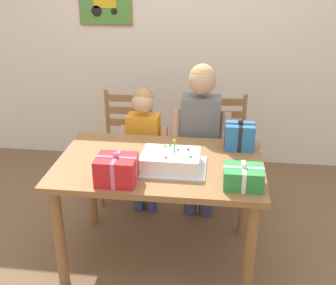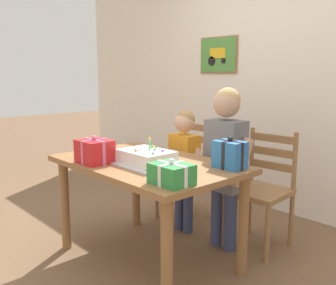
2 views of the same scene
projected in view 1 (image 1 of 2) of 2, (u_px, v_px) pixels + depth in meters
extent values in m
plane|color=brown|center=(160.00, 255.00, 3.08)|extent=(20.00, 20.00, 0.00)
cube|color=silver|center=(184.00, 33.00, 4.07)|extent=(6.40, 0.08, 2.60)
cube|color=olive|center=(105.00, 4.00, 4.00)|extent=(0.51, 0.02, 0.39)
cube|color=#4C8E3D|center=(105.00, 4.00, 3.99)|extent=(0.48, 0.01, 0.36)
cube|color=gold|center=(105.00, 2.00, 3.98)|extent=(0.22, 0.01, 0.11)
cylinder|color=black|center=(97.00, 11.00, 4.02)|extent=(0.10, 0.01, 0.10)
cylinder|color=black|center=(114.00, 11.00, 4.00)|extent=(0.06, 0.01, 0.06)
cube|color=olive|center=(160.00, 165.00, 2.78)|extent=(1.34, 0.86, 0.04)
cylinder|color=olive|center=(59.00, 238.00, 2.68)|extent=(0.07, 0.07, 0.71)
cylinder|color=olive|center=(250.00, 252.00, 2.55)|extent=(0.07, 0.07, 0.71)
cylinder|color=olive|center=(91.00, 184.00, 3.31)|extent=(0.07, 0.07, 0.71)
cylinder|color=olive|center=(245.00, 193.00, 3.18)|extent=(0.07, 0.07, 0.71)
cube|color=silver|center=(171.00, 167.00, 2.69)|extent=(0.44, 0.34, 0.01)
cube|color=white|center=(171.00, 160.00, 2.67)|extent=(0.36, 0.26, 0.09)
cylinder|color=#56C666|center=(174.00, 147.00, 2.65)|extent=(0.01, 0.01, 0.07)
sphere|color=yellow|center=(174.00, 140.00, 2.63)|extent=(0.02, 0.02, 0.02)
sphere|color=green|center=(166.00, 146.00, 2.73)|extent=(0.01, 0.01, 0.01)
sphere|color=green|center=(178.00, 150.00, 2.69)|extent=(0.02, 0.02, 0.02)
sphere|color=green|center=(191.00, 157.00, 2.59)|extent=(0.02, 0.02, 0.02)
sphere|color=green|center=(170.00, 145.00, 2.75)|extent=(0.02, 0.02, 0.02)
sphere|color=orange|center=(166.00, 157.00, 2.59)|extent=(0.02, 0.02, 0.02)
sphere|color=yellow|center=(165.00, 145.00, 2.75)|extent=(0.02, 0.02, 0.02)
sphere|color=purple|center=(188.00, 149.00, 2.69)|extent=(0.02, 0.02, 0.02)
cube|color=#286BB7|center=(240.00, 136.00, 2.93)|extent=(0.20, 0.14, 0.18)
cube|color=black|center=(240.00, 136.00, 2.93)|extent=(0.21, 0.02, 0.19)
cube|color=black|center=(240.00, 136.00, 2.93)|extent=(0.02, 0.14, 0.19)
sphere|color=black|center=(241.00, 122.00, 2.89)|extent=(0.04, 0.04, 0.04)
cube|color=#2D8E42|center=(243.00, 177.00, 2.46)|extent=(0.23, 0.18, 0.12)
cube|color=white|center=(243.00, 177.00, 2.46)|extent=(0.23, 0.02, 0.12)
cube|color=white|center=(243.00, 177.00, 2.46)|extent=(0.02, 0.19, 0.12)
sphere|color=white|center=(244.00, 166.00, 2.43)|extent=(0.04, 0.04, 0.04)
cube|color=red|center=(117.00, 170.00, 2.50)|extent=(0.23, 0.19, 0.16)
cube|color=#DB668E|center=(117.00, 170.00, 2.50)|extent=(0.24, 0.02, 0.17)
cube|color=#DB668E|center=(117.00, 170.00, 2.50)|extent=(0.02, 0.20, 0.17)
sphere|color=#DB668E|center=(116.00, 155.00, 2.46)|extent=(0.04, 0.04, 0.04)
cube|color=#996B42|center=(126.00, 150.00, 3.66)|extent=(0.43, 0.43, 0.04)
cylinder|color=#996B42|center=(145.00, 186.00, 3.56)|extent=(0.04, 0.04, 0.43)
cylinder|color=#996B42|center=(100.00, 184.00, 3.60)|extent=(0.04, 0.04, 0.43)
cylinder|color=#996B42|center=(151.00, 165.00, 3.91)|extent=(0.04, 0.04, 0.43)
cylinder|color=#996B42|center=(110.00, 164.00, 3.94)|extent=(0.04, 0.04, 0.43)
cylinder|color=#996B42|center=(150.00, 116.00, 3.72)|extent=(0.04, 0.04, 0.45)
cylinder|color=#996B42|center=(107.00, 115.00, 3.75)|extent=(0.04, 0.04, 0.45)
cube|color=#996B42|center=(129.00, 123.00, 3.76)|extent=(0.36, 0.03, 0.06)
cube|color=#996B42|center=(128.00, 111.00, 3.71)|extent=(0.36, 0.03, 0.06)
cube|color=#996B42|center=(128.00, 98.00, 3.67)|extent=(0.36, 0.03, 0.06)
cube|color=#996B42|center=(221.00, 155.00, 3.57)|extent=(0.45, 0.45, 0.04)
cylinder|color=#996B42|center=(245.00, 191.00, 3.48)|extent=(0.04, 0.04, 0.43)
cylinder|color=#996B42|center=(198.00, 190.00, 3.50)|extent=(0.04, 0.04, 0.43)
cylinder|color=#996B42|center=(240.00, 170.00, 3.83)|extent=(0.04, 0.04, 0.43)
cylinder|color=#996B42|center=(197.00, 169.00, 3.84)|extent=(0.04, 0.04, 0.43)
cylinder|color=#996B42|center=(244.00, 120.00, 3.63)|extent=(0.04, 0.04, 0.45)
cylinder|color=#996B42|center=(199.00, 119.00, 3.65)|extent=(0.04, 0.04, 0.45)
cube|color=#996B42|center=(221.00, 127.00, 3.67)|extent=(0.36, 0.05, 0.06)
cube|color=#996B42|center=(222.00, 114.00, 3.62)|extent=(0.36, 0.05, 0.06)
cube|color=#996B42|center=(222.00, 102.00, 3.58)|extent=(0.36, 0.05, 0.06)
cylinder|color=#38426B|center=(207.00, 189.00, 3.47)|extent=(0.10, 0.10, 0.48)
cylinder|color=#38426B|center=(191.00, 188.00, 3.49)|extent=(0.10, 0.10, 0.48)
cube|color=slate|center=(201.00, 131.00, 3.27)|extent=(0.30, 0.19, 0.54)
cylinder|color=tan|center=(225.00, 136.00, 3.22)|extent=(0.08, 0.23, 0.36)
cylinder|color=tan|center=(176.00, 133.00, 3.27)|extent=(0.08, 0.23, 0.36)
sphere|color=tan|center=(202.00, 81.00, 3.11)|extent=(0.20, 0.20, 0.20)
sphere|color=tan|center=(202.00, 77.00, 3.11)|extent=(0.19, 0.19, 0.19)
cylinder|color=#38426B|center=(152.00, 190.00, 3.53)|extent=(0.09, 0.09, 0.40)
cylinder|color=#38426B|center=(138.00, 189.00, 3.55)|extent=(0.09, 0.09, 0.40)
cube|color=orange|center=(144.00, 142.00, 3.37)|extent=(0.25, 0.16, 0.46)
cylinder|color=tan|center=(163.00, 147.00, 3.33)|extent=(0.07, 0.19, 0.30)
cylinder|color=tan|center=(124.00, 144.00, 3.37)|extent=(0.07, 0.19, 0.30)
sphere|color=tan|center=(143.00, 102.00, 3.24)|extent=(0.17, 0.17, 0.17)
sphere|color=#A87F4C|center=(143.00, 99.00, 3.24)|extent=(0.16, 0.16, 0.16)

